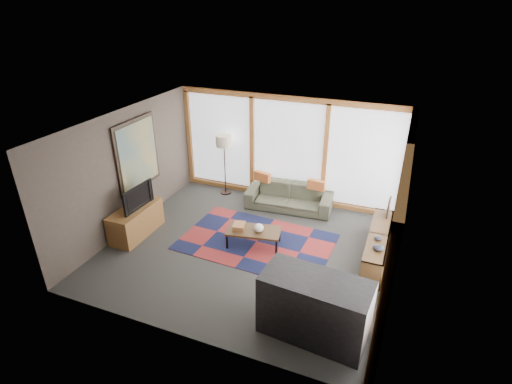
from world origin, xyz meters
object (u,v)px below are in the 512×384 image
at_px(television, 135,196).
at_px(coffee_table, 254,238).
at_px(bar_counter, 315,307).
at_px(tv_console, 136,221).
at_px(floor_lamp, 225,165).
at_px(sofa, 289,197).
at_px(bookshelf, 377,245).

bearing_deg(television, coffee_table, -76.29).
height_order(coffee_table, bar_counter, bar_counter).
bearing_deg(tv_console, floor_lamp, 70.06).
xyz_separation_m(sofa, bookshelf, (2.20, -1.26, -0.04)).
height_order(sofa, floor_lamp, floor_lamp).
bearing_deg(coffee_table, bookshelf, 12.73).
relative_size(tv_console, bar_counter, 0.80).
bearing_deg(bookshelf, coffee_table, -167.27).
distance_m(coffee_table, bar_counter, 2.56).
height_order(tv_console, bar_counter, bar_counter).
xyz_separation_m(coffee_table, bookshelf, (2.38, 0.54, 0.08)).
height_order(floor_lamp, bookshelf, floor_lamp).
height_order(sofa, bar_counter, bar_counter).
distance_m(floor_lamp, tv_console, 2.69).
distance_m(sofa, coffee_table, 1.81).
bearing_deg(floor_lamp, coffee_table, -51.12).
bearing_deg(bookshelf, television, -168.14).
relative_size(bookshelf, television, 2.36).
relative_size(tv_console, television, 1.44).
distance_m(tv_console, television, 0.57).
distance_m(sofa, bar_counter, 3.98).
height_order(sofa, tv_console, tv_console).
xyz_separation_m(sofa, bar_counter, (1.55, -3.66, 0.20)).
bearing_deg(sofa, bookshelf, -34.25).
distance_m(floor_lamp, television, 2.59).
bearing_deg(sofa, tv_console, -143.48).
bearing_deg(floor_lamp, tv_console, -109.94).
distance_m(coffee_table, tv_console, 2.54).
distance_m(bookshelf, bar_counter, 2.50).
distance_m(sofa, tv_console, 3.53).
height_order(sofa, bookshelf, sofa).
distance_m(tv_console, bar_counter, 4.42).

